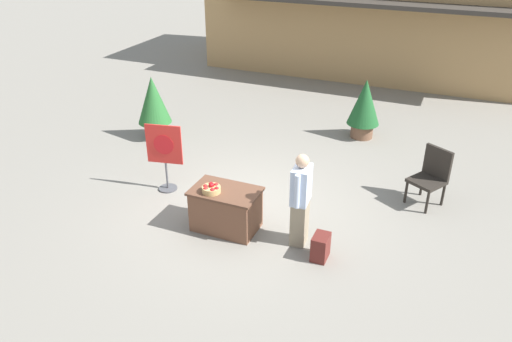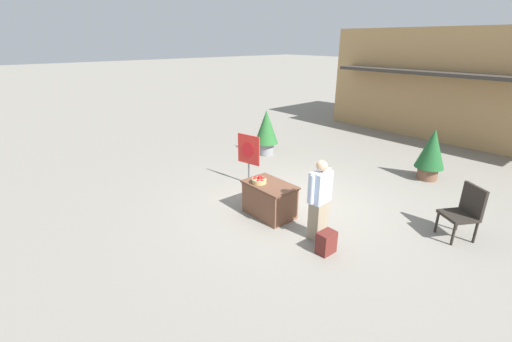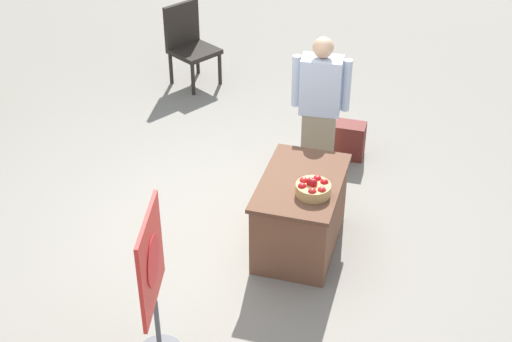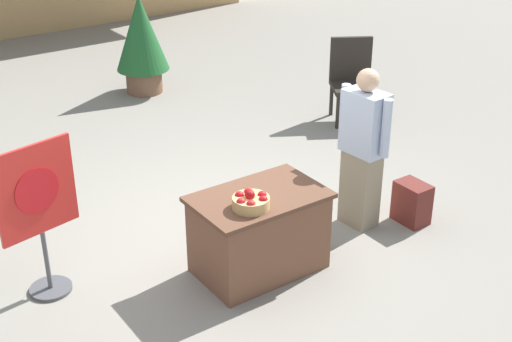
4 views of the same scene
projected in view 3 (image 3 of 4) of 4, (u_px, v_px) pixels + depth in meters
The scene contains 7 objects.
ground_plane at pixel (224, 229), 7.06m from camera, with size 120.00×120.00×0.00m, color gray.
display_table at pixel (300, 213), 6.64m from camera, with size 1.14×0.73×0.75m.
apple_basket at pixel (313, 188), 6.22m from camera, with size 0.31×0.31×0.16m.
person_visitor at pixel (320, 108), 7.46m from camera, with size 0.29×0.61×1.60m.
backpack at pixel (349, 140), 8.08m from camera, with size 0.24×0.34×0.42m.
poster_board at pixel (153, 281), 5.27m from camera, with size 0.69×0.36×1.36m.
patio_chair at pixel (189, 41), 9.53m from camera, with size 0.75×0.75×1.08m.
Camera 3 is at (-5.29, -1.84, 4.34)m, focal length 50.00 mm.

